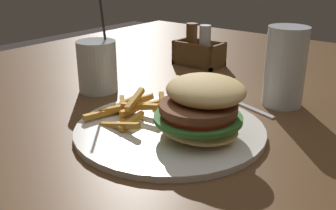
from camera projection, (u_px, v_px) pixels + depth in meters
name	position (u px, v px, depth m)	size (l,w,h in m)	color
dining_table	(220.00, 138.00, 0.79)	(1.51, 1.43, 0.73)	brown
meal_plate_near	(184.00, 117.00, 0.62)	(0.31, 0.31, 0.11)	white
beer_glass	(285.00, 69.00, 0.74)	(0.08, 0.08, 0.15)	silver
juice_glass	(97.00, 69.00, 0.82)	(0.08, 0.08, 0.21)	silver
spoon	(224.00, 94.00, 0.80)	(0.17, 0.08, 0.01)	silver
condiment_caddy	(199.00, 52.00, 1.02)	(0.12, 0.07, 0.11)	brown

